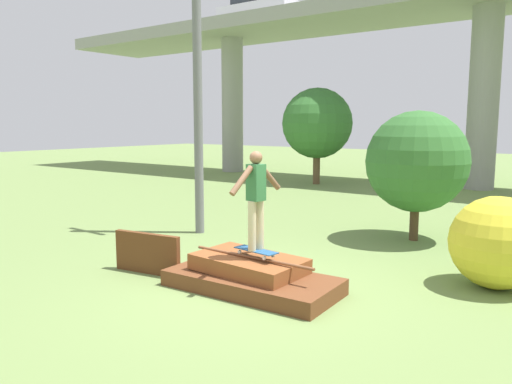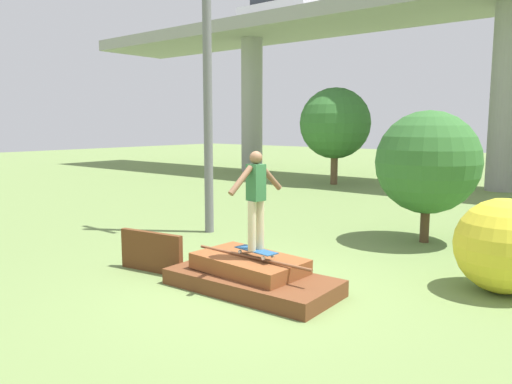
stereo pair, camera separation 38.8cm
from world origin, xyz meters
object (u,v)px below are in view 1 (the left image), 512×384
at_px(skater, 256,194).
at_px(car_on_overpass_mid, 258,9).
at_px(utility_pole, 197,67).
at_px(bush_yellow_flowering, 497,243).
at_px(tree_behind_right, 317,123).
at_px(tree_mid_back, 417,162).
at_px(skateboard, 256,251).

height_order(skater, car_on_overpass_mid, car_on_overpass_mid).
height_order(utility_pole, bush_yellow_flowering, utility_pole).
bearing_deg(car_on_overpass_mid, utility_pole, -59.49).
distance_m(car_on_overpass_mid, tree_behind_right, 7.53).
bearing_deg(skater, utility_pole, 144.25).
relative_size(skater, tree_mid_back, 0.53).
bearing_deg(skateboard, tree_mid_back, 79.77).
bearing_deg(skateboard, bush_yellow_flowering, 37.43).
relative_size(utility_pole, tree_mid_back, 2.60).
bearing_deg(bush_yellow_flowering, skateboard, -142.57).
bearing_deg(skateboard, skater, -116.57).
bearing_deg(utility_pole, skater, -35.75).
distance_m(skater, tree_mid_back, 4.69).
distance_m(skater, tree_behind_right, 13.62).
bearing_deg(skater, bush_yellow_flowering, 37.43).
distance_m(car_on_overpass_mid, bush_yellow_flowering, 19.56).
distance_m(skateboard, car_on_overpass_mid, 19.35).
relative_size(tree_behind_right, tree_mid_back, 1.43).
height_order(skater, utility_pole, utility_pole).
distance_m(skateboard, tree_mid_back, 4.81).
bearing_deg(bush_yellow_flowering, tree_behind_right, 131.14).
bearing_deg(bush_yellow_flowering, utility_pole, 177.96).
xyz_separation_m(skateboard, bush_yellow_flowering, (2.90, 2.22, 0.11)).
relative_size(skateboard, car_on_overpass_mid, 0.19).
xyz_separation_m(skateboard, tree_mid_back, (0.83, 4.61, 1.09)).
xyz_separation_m(utility_pole, tree_behind_right, (-2.47, 9.81, -1.22)).
bearing_deg(car_on_overpass_mid, skateboard, -54.09).
height_order(car_on_overpass_mid, tree_mid_back, car_on_overpass_mid).
bearing_deg(skater, tree_mid_back, 79.77).
height_order(skater, tree_behind_right, tree_behind_right).
bearing_deg(utility_pole, bush_yellow_flowering, -2.04).
bearing_deg(tree_behind_right, skateboard, -64.42).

